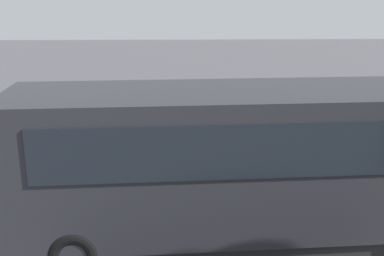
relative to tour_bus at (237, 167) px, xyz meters
name	(u,v)px	position (x,y,z in m)	size (l,w,h in m)	color
ground_plane	(244,162)	(-0.86, -4.66, -1.64)	(80.00, 80.00, 0.00)	#4C4C51
tour_bus	(237,167)	(0.00, 0.00, 0.00)	(9.28, 2.99, 3.25)	#26262B
spectator_far_left	(272,150)	(-1.28, -2.64, -0.57)	(0.57, 0.31, 1.80)	#473823
spectator_left	(235,150)	(-0.30, -2.67, -0.57)	(0.57, 0.31, 1.80)	#473823
spectator_centre	(206,155)	(0.50, -2.34, -0.56)	(0.57, 0.38, 1.81)	black
parked_motorcycle_silver	(265,180)	(-1.00, -2.08, -1.16)	(2.05, 0.58, 0.99)	black
stunt_motorcycle	(128,109)	(3.03, -7.67, -0.63)	(2.00, 0.67, 1.73)	black
traffic_cone	(178,123)	(1.18, -8.25, -1.34)	(0.34, 0.34, 0.63)	orange
bay_line_a	(373,157)	(-5.05, -4.96, -1.64)	(0.16, 4.12, 0.01)	white
bay_line_b	(280,158)	(-2.06, -4.96, -1.64)	(0.15, 3.64, 0.01)	white
bay_line_c	(187,159)	(0.94, -4.96, -1.64)	(0.17, 4.93, 0.01)	white
bay_line_d	(92,160)	(3.93, -4.96, -1.64)	(0.16, 4.39, 0.01)	white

